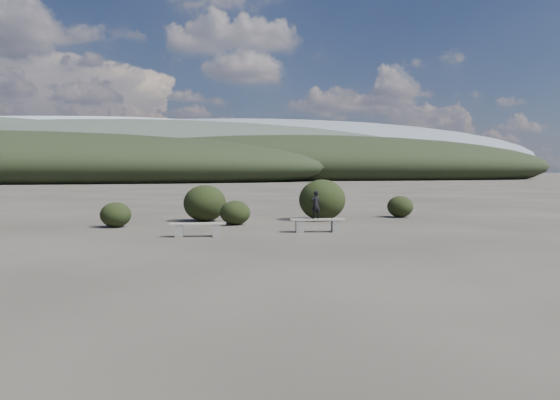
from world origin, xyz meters
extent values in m
plane|color=#312D26|center=(0.00, 0.00, 0.00)|extent=(1200.00, 1200.00, 0.00)
cube|color=gray|center=(-2.09, 4.80, 0.18)|extent=(0.26, 0.34, 0.36)
cube|color=gray|center=(-1.03, 4.68, 0.18)|extent=(0.26, 0.34, 0.36)
cube|color=gray|center=(-1.56, 4.74, 0.38)|extent=(1.64, 0.52, 0.04)
cube|color=gray|center=(1.59, 5.15, 0.19)|extent=(0.28, 0.36, 0.37)
cube|color=gray|center=(2.70, 4.98, 0.19)|extent=(0.28, 0.36, 0.37)
cube|color=gray|center=(2.15, 5.07, 0.40)|extent=(1.72, 0.61, 0.05)
imported|color=black|center=(2.08, 5.08, 0.86)|extent=(0.37, 0.30, 0.87)
ellipsoid|color=black|center=(-4.03, 8.11, 0.42)|extent=(1.03, 1.03, 0.84)
ellipsoid|color=black|center=(-0.88, 9.59, 0.69)|extent=(1.61, 1.61, 1.38)
ellipsoid|color=black|center=(0.02, 8.00, 0.43)|extent=(1.08, 1.08, 0.86)
ellipsoid|color=black|center=(3.58, 9.05, 0.79)|extent=(1.80, 1.80, 1.58)
ellipsoid|color=black|center=(7.10, 9.57, 0.44)|extent=(1.06, 1.06, 0.88)
ellipsoid|color=black|center=(-25.00, 90.00, 2.70)|extent=(110.00, 40.00, 12.00)
ellipsoid|color=black|center=(35.00, 110.00, 3.15)|extent=(120.00, 44.00, 14.00)
ellipsoid|color=#2E382E|center=(0.00, 160.00, 5.40)|extent=(190.00, 64.00, 24.00)
ellipsoid|color=slate|center=(70.00, 300.00, 9.90)|extent=(340.00, 110.00, 44.00)
ellipsoid|color=#929AA5|center=(-30.00, 400.00, 12.60)|extent=(460.00, 140.00, 56.00)
camera|label=1|loc=(-2.87, -11.00, 1.88)|focal=35.00mm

